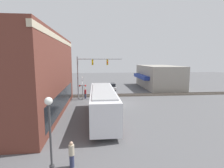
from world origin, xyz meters
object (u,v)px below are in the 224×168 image
at_px(city_bus, 103,103).
at_px(streetlamp, 50,129).
at_px(parked_car_white, 111,87).
at_px(pedestrian_at_crossing, 85,94).
at_px(pedestrian_by_lamp, 72,154).
at_px(crossing_signal, 83,86).

relative_size(city_bus, streetlamp, 2.63).
distance_m(city_bus, parked_car_white, 18.43).
height_order(city_bus, pedestrian_at_crossing, city_bus).
height_order(parked_car_white, pedestrian_at_crossing, pedestrian_at_crossing).
bearing_deg(streetlamp, pedestrian_by_lamp, -64.76).
xyz_separation_m(parked_car_white, pedestrian_at_crossing, (-7.88, 5.05, 0.18)).
bearing_deg(city_bus, streetlamp, 159.74).
bearing_deg(city_bus, pedestrian_by_lamp, 165.08).
distance_m(streetlamp, pedestrian_at_crossing, 19.43).
relative_size(streetlamp, parked_car_white, 1.05).
height_order(city_bus, streetlamp, streetlamp).
bearing_deg(parked_car_white, crossing_signal, 148.08).
distance_m(crossing_signal, parked_car_white, 10.38).
distance_m(parked_car_white, pedestrian_by_lamp, 27.14).
bearing_deg(parked_car_white, pedestrian_at_crossing, 147.31).
bearing_deg(crossing_signal, pedestrian_by_lamp, -178.24).
distance_m(streetlamp, parked_car_white, 27.91).
xyz_separation_m(pedestrian_at_crossing, pedestrian_by_lamp, (-18.83, -0.19, -0.03)).
bearing_deg(pedestrian_at_crossing, parked_car_white, -32.69).
bearing_deg(streetlamp, parked_car_white, -12.28).
height_order(city_bus, parked_car_white, city_bus).
relative_size(pedestrian_at_crossing, pedestrian_by_lamp, 1.03).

